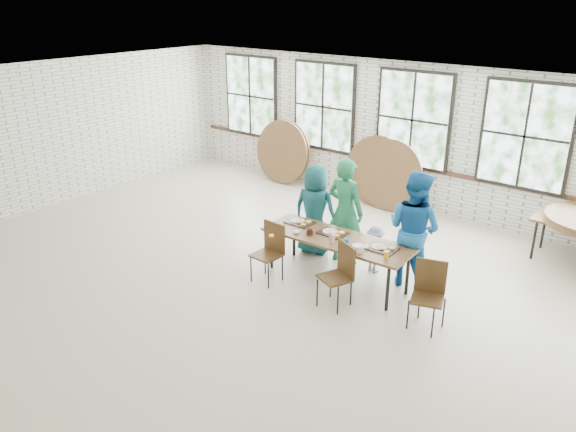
% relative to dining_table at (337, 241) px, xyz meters
% --- Properties ---
extents(room, '(12.00, 12.00, 12.00)m').
position_rel_dining_table_xyz_m(room, '(-0.67, 3.66, 1.14)').
color(room, '#B8AE92').
rests_on(room, ground).
extents(dining_table, '(2.43, 0.90, 0.74)m').
position_rel_dining_table_xyz_m(dining_table, '(0.00, 0.00, 0.00)').
color(dining_table, brown).
rests_on(dining_table, ground).
extents(chair_near_left, '(0.43, 0.42, 0.95)m').
position_rel_dining_table_xyz_m(chair_near_left, '(-0.84, -0.61, -0.13)').
color(chair_near_left, '#462F17').
rests_on(chair_near_left, ground).
extents(chair_near_right, '(0.55, 0.54, 0.95)m').
position_rel_dining_table_xyz_m(chair_near_right, '(0.45, -0.57, -0.13)').
color(chair_near_right, '#462F17').
rests_on(chair_near_right, ground).
extents(chair_spare, '(0.53, 0.52, 0.95)m').
position_rel_dining_table_xyz_m(chair_spare, '(1.68, -0.28, -0.13)').
color(chair_spare, '#462F17').
rests_on(chair_spare, ground).
extents(adult_teal, '(0.86, 0.66, 1.59)m').
position_rel_dining_table_xyz_m(adult_teal, '(-0.90, 0.65, 0.10)').
color(adult_teal, '#154C52').
rests_on(adult_teal, ground).
extents(adult_green, '(0.67, 0.45, 1.82)m').
position_rel_dining_table_xyz_m(adult_green, '(-0.28, 0.65, 0.22)').
color(adult_green, '#1D6F44').
rests_on(adult_green, ground).
extents(toddler, '(0.56, 0.39, 0.79)m').
position_rel_dining_table_xyz_m(toddler, '(0.31, 0.65, -0.29)').
color(toddler, '#121E39').
rests_on(toddler, ground).
extents(adult_blue, '(0.99, 0.82, 1.84)m').
position_rel_dining_table_xyz_m(adult_blue, '(0.96, 0.65, 0.23)').
color(adult_blue, '#165BA0').
rests_on(adult_blue, ground).
extents(tabletop_clutter, '(2.02, 0.59, 0.11)m').
position_rel_dining_table_xyz_m(tabletop_clutter, '(0.08, -0.03, 0.08)').
color(tabletop_clutter, black).
rests_on(tabletop_clutter, dining_table).
extents(round_tops_leaning, '(4.36, 0.36, 1.49)m').
position_rel_dining_table_xyz_m(round_tops_leaning, '(-2.46, 3.34, 0.05)').
color(round_tops_leaning, brown).
rests_on(round_tops_leaning, ground).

